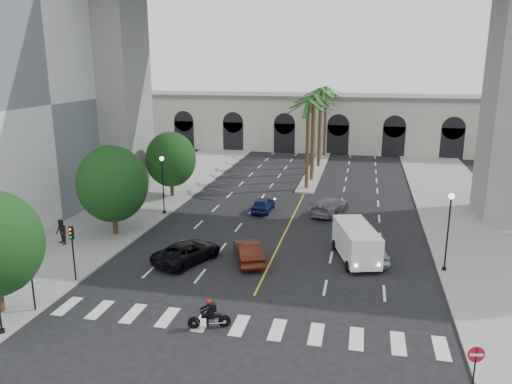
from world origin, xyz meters
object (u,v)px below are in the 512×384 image
Objects in this scene: traffic_signal_far at (72,244)px; traffic_signal_near at (31,270)px; lamp_post_right at (449,225)px; car_b at (248,252)px; lamp_post_left_far at (163,180)px; car_a at (367,247)px; car_d at (330,206)px; do_not_enter_sign at (475,364)px; car_e at (263,204)px; pedestrian_b at (61,232)px; pedestrian_a at (13,249)px; car_c at (188,252)px; motorcycle_rider at (210,315)px; cargo_van at (356,242)px.

traffic_signal_near is at bearing -90.00° from traffic_signal_far.
traffic_signal_near is (-22.70, -10.50, -0.71)m from lamp_post_right.
traffic_signal_far is 11.35m from car_b.
lamp_post_left_far is 13.64m from car_b.
car_d is (-3.36, 10.22, -0.09)m from car_a.
traffic_signal_near is 1.33× the size of do_not_enter_sign.
lamp_post_left_far is at bearing 21.46° from car_e.
traffic_signal_far is at bearing -17.50° from pedestrian_b.
car_e is 2.06× the size of pedestrian_a.
lamp_post_left_far is 11.72m from car_c.
traffic_signal_near reaches higher than motorcycle_rider.
car_b is (9.90, -9.05, -2.47)m from lamp_post_left_far.
traffic_signal_far reaches higher than pedestrian_b.
car_b is 13.39m from car_d.
traffic_signal_far is at bearing 63.53° from car_c.
lamp_post_right reaches higher than do_not_enter_sign.
do_not_enter_sign is at bearing -36.17° from motorcycle_rider.
car_c is 0.98× the size of car_d.
pedestrian_b is at bearing 169.10° from cargo_van.
motorcycle_rider is 0.54× the size of car_e.
car_b reaches higher than car_c.
traffic_signal_near is at bearing 73.05° from car_d.
lamp_post_left_far is 9.33m from car_e.
car_a is (7.87, 11.32, 0.13)m from motorcycle_rider.
do_not_enter_sign is (21.90, -21.80, -1.22)m from lamp_post_left_far.
pedestrian_b is at bearing 143.58° from do_not_enter_sign.
motorcycle_rider is (9.90, 0.48, -1.79)m from traffic_signal_near.
car_a is 10.76m from car_d.
pedestrian_a is 28.79m from do_not_enter_sign.
traffic_signal_far is 23.00m from do_not_enter_sign.
car_a is 15.67m from do_not_enter_sign.
motorcycle_rider is 16.29m from pedestrian_a.
lamp_post_left_far is 1.47× the size of traffic_signal_near.
pedestrian_a is at bearing -112.94° from lamp_post_left_far.
car_e is (8.38, 17.44, -1.83)m from traffic_signal_far.
lamp_post_left_far is at bearing 160.67° from lamp_post_right.
traffic_signal_far is 5.95m from pedestrian_a.
lamp_post_right reaches higher than pedestrian_a.
lamp_post_left_far is at bearing 124.61° from do_not_enter_sign.
do_not_enter_sign is at bearing 89.56° from car_a.
car_a is at bearing 174.86° from car_b.
car_d is 25.88m from pedestrian_a.
car_a reaches higher than car_c.
car_a is at bearing 39.25° from pedestrian_b.
cargo_van reaches higher than car_e.
car_a is at bearing 165.22° from lamp_post_right.
cargo_van is (-5.71, 0.90, -1.88)m from lamp_post_right.
lamp_post_left_far is 1.95× the size of do_not_enter_sign.
lamp_post_left_far is 24.16m from lamp_post_right.
lamp_post_right is 14.40m from car_d.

